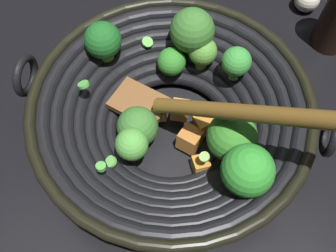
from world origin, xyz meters
TOP-DOWN VIEW (x-y plane):
  - ground_plane at (0.00, 0.00)m, footprint 4.00×4.00m
  - wok at (0.00, 0.00)m, footprint 0.38×0.35m

SIDE VIEW (x-z plane):
  - ground_plane at x=0.00m, z-range 0.00..0.00m
  - wok at x=0.00m, z-range -0.06..0.17m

